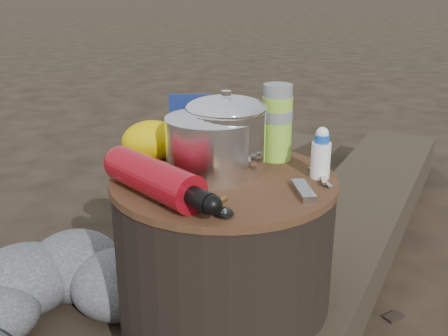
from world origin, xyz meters
name	(u,v)px	position (x,y,z in m)	size (l,w,h in m)	color
stump	(224,268)	(0.00, 0.00, 0.23)	(0.50, 0.50, 0.46)	black
log_main	(357,218)	(0.68, 0.34, 0.08)	(0.31, 1.81, 0.15)	#33291E
log_small	(236,172)	(0.53, 1.01, 0.05)	(0.22, 1.17, 0.10)	#33291E
foil_windscreen	(213,145)	(-0.01, 0.04, 0.52)	(0.21, 0.21, 0.13)	white
camping_pot	(226,135)	(0.02, 0.03, 0.55)	(0.18, 0.18, 0.18)	white
fuel_bottle	(154,178)	(-0.17, -0.04, 0.50)	(0.08, 0.32, 0.08)	#A70E1A
thermos	(277,123)	(0.17, 0.06, 0.55)	(0.07, 0.07, 0.18)	#91D639
travel_mug	(243,131)	(0.11, 0.13, 0.52)	(0.08, 0.08, 0.12)	black
stuff_sack	(151,141)	(-0.11, 0.18, 0.51)	(0.14, 0.12, 0.10)	#DEBA03
food_pouch	(192,123)	(0.01, 0.21, 0.53)	(0.11, 0.03, 0.14)	navy
multitool	(303,191)	(0.11, -0.16, 0.47)	(0.03, 0.10, 0.01)	#AAAAAF
pot_grabber	(320,176)	(0.19, -0.10, 0.46)	(0.03, 0.12, 0.01)	#AAAAAF
spork	(190,207)	(-0.13, -0.13, 0.46)	(0.03, 0.14, 0.01)	black
squeeze_bottle	(321,156)	(0.19, -0.09, 0.51)	(0.04, 0.04, 0.10)	white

